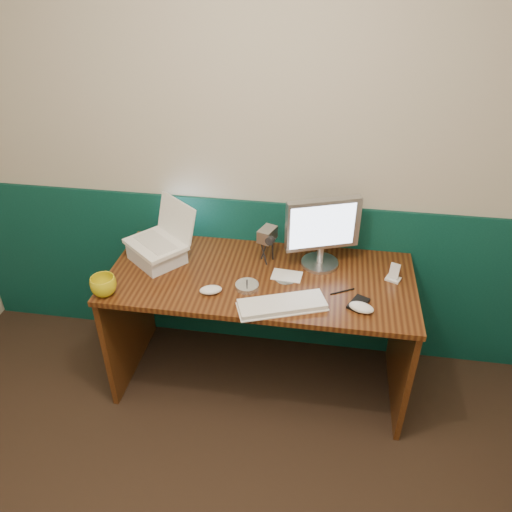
% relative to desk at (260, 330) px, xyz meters
% --- Properties ---
extents(back_wall, '(3.50, 0.04, 2.50)m').
position_rel_desk_xyz_m(back_wall, '(-0.15, 0.37, 0.88)').
color(back_wall, '#BAB29D').
rests_on(back_wall, ground).
extents(wainscot, '(3.48, 0.02, 1.00)m').
position_rel_desk_xyz_m(wainscot, '(-0.15, 0.36, 0.12)').
color(wainscot, '#07312D').
rests_on(wainscot, ground).
extents(desk, '(1.60, 0.70, 0.75)m').
position_rel_desk_xyz_m(desk, '(0.00, 0.00, 0.00)').
color(desk, '#351609').
rests_on(desk, ground).
extents(laptop_riser, '(0.35, 0.34, 0.09)m').
position_rel_desk_xyz_m(laptop_riser, '(-0.58, 0.06, 0.42)').
color(laptop_riser, silver).
rests_on(laptop_riser, desk).
extents(laptop, '(0.39, 0.38, 0.26)m').
position_rel_desk_xyz_m(laptop, '(-0.58, 0.06, 0.59)').
color(laptop, white).
rests_on(laptop, laptop_riser).
extents(monitor, '(0.40, 0.24, 0.39)m').
position_rel_desk_xyz_m(monitor, '(0.30, 0.16, 0.57)').
color(monitor, '#AFAFB4').
rests_on(monitor, desk).
extents(keyboard, '(0.44, 0.28, 0.02)m').
position_rel_desk_xyz_m(keyboard, '(0.14, -0.24, 0.39)').
color(keyboard, white).
rests_on(keyboard, desk).
extents(mouse_right, '(0.14, 0.11, 0.04)m').
position_rel_desk_xyz_m(mouse_right, '(0.51, -0.21, 0.40)').
color(mouse_right, white).
rests_on(mouse_right, desk).
extents(mouse_left, '(0.13, 0.10, 0.04)m').
position_rel_desk_xyz_m(mouse_left, '(-0.22, -0.18, 0.39)').
color(mouse_left, white).
rests_on(mouse_left, desk).
extents(mug, '(0.13, 0.13, 0.10)m').
position_rel_desk_xyz_m(mug, '(-0.74, -0.27, 0.43)').
color(mug, gold).
rests_on(mug, desk).
extents(camcorder, '(0.13, 0.16, 0.20)m').
position_rel_desk_xyz_m(camcorder, '(0.01, 0.15, 0.48)').
color(camcorder, '#A4A5A9').
rests_on(camcorder, desk).
extents(cd_spindle, '(0.12, 0.12, 0.02)m').
position_rel_desk_xyz_m(cd_spindle, '(-0.05, -0.12, 0.39)').
color(cd_spindle, silver).
rests_on(cd_spindle, desk).
extents(cd_loose_a, '(0.13, 0.13, 0.00)m').
position_rel_desk_xyz_m(cd_loose_a, '(-0.57, -0.01, 0.38)').
color(cd_loose_a, '#B5BAC6').
rests_on(cd_loose_a, desk).
extents(cd_loose_b, '(0.12, 0.12, 0.00)m').
position_rel_desk_xyz_m(cd_loose_b, '(0.13, -0.00, 0.38)').
color(cd_loose_b, '#B3BCC3').
rests_on(cd_loose_b, desk).
extents(pen, '(0.12, 0.07, 0.01)m').
position_rel_desk_xyz_m(pen, '(0.43, -0.07, 0.38)').
color(pen, black).
rests_on(pen, desk).
extents(papers, '(0.16, 0.12, 0.00)m').
position_rel_desk_xyz_m(papers, '(0.14, 0.02, 0.38)').
color(papers, white).
rests_on(papers, desk).
extents(dock, '(0.09, 0.08, 0.01)m').
position_rel_desk_xyz_m(dock, '(0.68, 0.07, 0.38)').
color(dock, white).
rests_on(dock, desk).
extents(music_player, '(0.05, 0.04, 0.09)m').
position_rel_desk_xyz_m(music_player, '(0.68, 0.07, 0.43)').
color(music_player, silver).
rests_on(music_player, dock).
extents(pda, '(0.12, 0.14, 0.01)m').
position_rel_desk_xyz_m(pda, '(0.50, -0.16, 0.38)').
color(pda, black).
rests_on(pda, desk).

